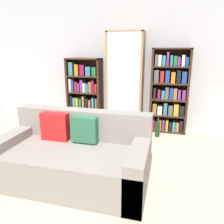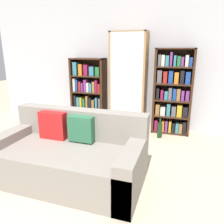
{
  "view_description": "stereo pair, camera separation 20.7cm",
  "coord_description": "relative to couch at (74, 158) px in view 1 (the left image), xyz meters",
  "views": [
    {
      "loc": [
        1.0,
        -1.73,
        1.56
      ],
      "look_at": [
        0.16,
        1.49,
        0.62
      ],
      "focal_mm": 35.0,
      "sensor_mm": 36.0,
      "label": 1
    },
    {
      "loc": [
        1.2,
        -1.67,
        1.56
      ],
      "look_at": [
        0.16,
        1.49,
        0.62
      ],
      "focal_mm": 35.0,
      "sensor_mm": 36.0,
      "label": 2
    }
  ],
  "objects": [
    {
      "name": "ground_plane",
      "position": [
        0.07,
        -0.5,
        -0.29
      ],
      "size": [
        16.0,
        16.0,
        0.0
      ],
      "primitive_type": "plane",
      "color": "beige"
    },
    {
      "name": "couch",
      "position": [
        0.0,
        0.0,
        0.0
      ],
      "size": [
        1.81,
        0.93,
        0.82
      ],
      "color": "gray",
      "rests_on": "ground"
    },
    {
      "name": "bookshelf_right",
      "position": [
        1.09,
        2.05,
        0.48
      ],
      "size": [
        0.7,
        0.32,
        1.6
      ],
      "color": "#3D2314",
      "rests_on": "ground"
    },
    {
      "name": "wine_bottle",
      "position": [
        0.93,
        1.68,
        -0.14
      ],
      "size": [
        0.09,
        0.09,
        0.36
      ],
      "color": "#143819",
      "rests_on": "ground"
    },
    {
      "name": "wall_back",
      "position": [
        0.07,
        2.25,
        1.06
      ],
      "size": [
        6.07,
        0.06,
        2.7
      ],
      "color": "silver",
      "rests_on": "ground"
    },
    {
      "name": "display_cabinet",
      "position": [
        0.23,
        2.03,
        0.66
      ],
      "size": [
        0.7,
        0.36,
        1.9
      ],
      "color": "#AD7F4C",
      "rests_on": "ground"
    },
    {
      "name": "bookshelf_left",
      "position": [
        -0.65,
        2.05,
        0.38
      ],
      "size": [
        0.73,
        0.32,
        1.4
      ],
      "color": "#3D2314",
      "rests_on": "ground"
    }
  ]
}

